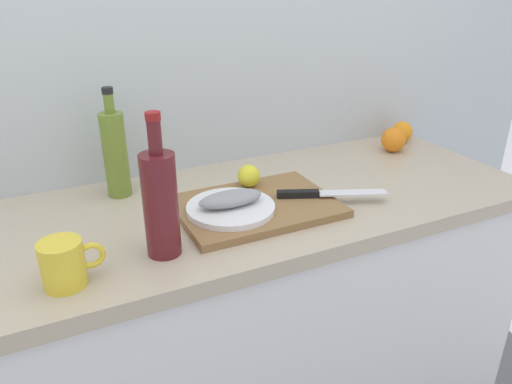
{
  "coord_description": "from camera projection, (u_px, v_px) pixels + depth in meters",
  "views": [
    {
      "loc": [
        -0.29,
        -1.06,
        1.46
      ],
      "look_at": [
        0.2,
        -0.05,
        0.95
      ],
      "focal_mm": 34.06,
      "sensor_mm": 36.0,
      "label": 1
    }
  ],
  "objects": [
    {
      "name": "fish_fillet",
      "position": [
        231.0,
        199.0,
        1.18
      ],
      "size": [
        0.16,
        0.07,
        0.04
      ],
      "primitive_type": "ellipsoid",
      "color": "gray",
      "rests_on": "white_plate"
    },
    {
      "name": "wine_bottle",
      "position": [
        160.0,
        202.0,
        1.01
      ],
      "size": [
        0.07,
        0.07,
        0.31
      ],
      "color": "#59191E",
      "rests_on": "kitchen_counter"
    },
    {
      "name": "white_plate",
      "position": [
        231.0,
        208.0,
        1.2
      ],
      "size": [
        0.22,
        0.22,
        0.01
      ],
      "primitive_type": "cylinder",
      "color": "white",
      "rests_on": "cutting_board"
    },
    {
      "name": "orange_1",
      "position": [
        402.0,
        132.0,
        1.73
      ],
      "size": [
        0.07,
        0.07,
        0.07
      ],
      "primitive_type": "sphere",
      "color": "orange",
      "rests_on": "kitchen_counter"
    },
    {
      "name": "coffee_mug_0",
      "position": [
        64.0,
        263.0,
        0.93
      ],
      "size": [
        0.12,
        0.08,
        0.09
      ],
      "color": "yellow",
      "rests_on": "kitchen_counter"
    },
    {
      "name": "back_wall",
      "position": [
        132.0,
        55.0,
        1.34
      ],
      "size": [
        3.2,
        0.05,
        2.5
      ],
      "primitive_type": "cube",
      "color": "silver",
      "rests_on": "ground_plane"
    },
    {
      "name": "kitchen_counter",
      "position": [
        186.0,
        355.0,
        1.4
      ],
      "size": [
        2.0,
        0.6,
        0.9
      ],
      "color": "white",
      "rests_on": "ground_plane"
    },
    {
      "name": "chef_knife",
      "position": [
        318.0,
        193.0,
        1.27
      ],
      "size": [
        0.28,
        0.14,
        0.02
      ],
      "rotation": [
        0.0,
        0.0,
        -0.39
      ],
      "color": "silver",
      "rests_on": "cutting_board"
    },
    {
      "name": "cutting_board",
      "position": [
        256.0,
        206.0,
        1.24
      ],
      "size": [
        0.4,
        0.29,
        0.02
      ],
      "primitive_type": "cube",
      "color": "olive",
      "rests_on": "kitchen_counter"
    },
    {
      "name": "lemon_0",
      "position": [
        249.0,
        176.0,
        1.32
      ],
      "size": [
        0.06,
        0.06,
        0.06
      ],
      "primitive_type": "sphere",
      "color": "yellow",
      "rests_on": "cutting_board"
    },
    {
      "name": "olive_oil_bottle",
      "position": [
        115.0,
        153.0,
        1.28
      ],
      "size": [
        0.06,
        0.06,
        0.3
      ],
      "color": "olive",
      "rests_on": "kitchen_counter"
    },
    {
      "name": "orange_2",
      "position": [
        393.0,
        140.0,
        1.64
      ],
      "size": [
        0.08,
        0.08,
        0.08
      ],
      "primitive_type": "sphere",
      "color": "orange",
      "rests_on": "kitchen_counter"
    }
  ]
}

